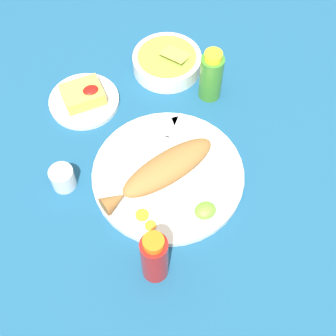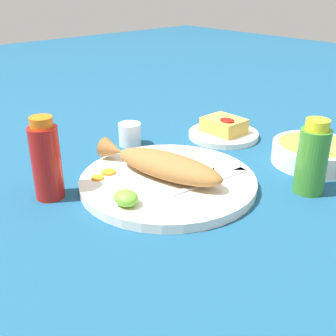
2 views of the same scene
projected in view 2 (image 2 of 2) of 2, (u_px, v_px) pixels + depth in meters
name	position (u px, v px, depth m)	size (l,w,h in m)	color
ground_plane	(168.00, 185.00, 0.83)	(4.00, 4.00, 0.00)	navy
main_plate	(168.00, 181.00, 0.83)	(0.35, 0.35, 0.02)	white
fried_fish	(162.00, 164.00, 0.82)	(0.29, 0.13, 0.05)	#996633
fork_near	(208.00, 169.00, 0.86)	(0.14, 0.15, 0.00)	silver
fork_far	(215.00, 180.00, 0.81)	(0.03, 0.19, 0.00)	silver
carrot_slice_near	(97.00, 178.00, 0.82)	(0.02, 0.02, 0.00)	orange
carrot_slice_mid	(108.00, 172.00, 0.84)	(0.03, 0.03, 0.00)	orange
lime_wedge_main	(126.00, 198.00, 0.72)	(0.05, 0.04, 0.03)	#6BB233
hot_sauce_bottle_red	(46.00, 160.00, 0.76)	(0.05, 0.05, 0.16)	#B21914
hot_sauce_bottle_green	(312.00, 159.00, 0.78)	(0.06, 0.06, 0.14)	#3D8428
salt_cup	(130.00, 136.00, 1.02)	(0.05, 0.05, 0.05)	silver
side_plate_fries	(223.00, 135.00, 1.08)	(0.18, 0.18, 0.01)	white
fries_pile	(224.00, 125.00, 1.06)	(0.10, 0.08, 0.04)	gold
guacamole_bowl	(314.00, 152.00, 0.92)	(0.18, 0.18, 0.06)	white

